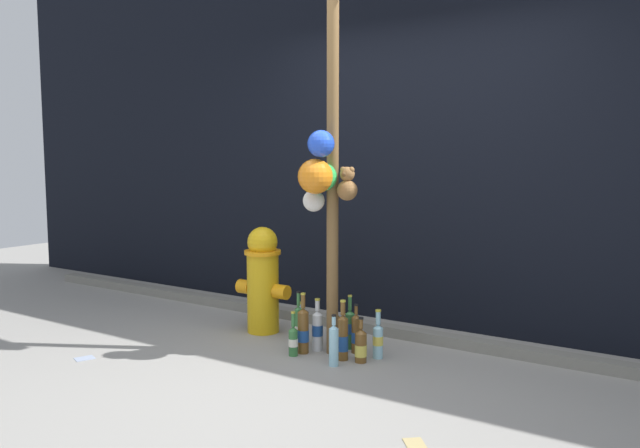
# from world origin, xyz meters

# --- Properties ---
(ground_plane) EXTENTS (14.00, 14.00, 0.00)m
(ground_plane) POSITION_xyz_m (0.00, 0.00, 0.00)
(ground_plane) COLOR gray
(building_wall) EXTENTS (10.00, 0.20, 3.54)m
(building_wall) POSITION_xyz_m (0.00, 1.66, 1.77)
(building_wall) COLOR black
(building_wall) RESTS_ON ground_plane
(curb_strip) EXTENTS (8.00, 0.12, 0.08)m
(curb_strip) POSITION_xyz_m (0.00, 1.14, 0.04)
(curb_strip) COLOR slate
(curb_strip) RESTS_ON ground_plane
(memorial_post) EXTENTS (0.44, 0.36, 2.86)m
(memorial_post) POSITION_xyz_m (-0.16, 0.46, 1.57)
(memorial_post) COLOR brown
(memorial_post) RESTS_ON ground_plane
(fire_hydrant) EXTENTS (0.48, 0.29, 0.84)m
(fire_hydrant) POSITION_xyz_m (-0.90, 0.69, 0.42)
(fire_hydrant) COLOR gold
(fire_hydrant) RESTS_ON ground_plane
(bottle_0) EXTENTS (0.07, 0.07, 0.31)m
(bottle_0) POSITION_xyz_m (-0.35, 0.32, 0.11)
(bottle_0) COLOR #337038
(bottle_0) RESTS_ON ground_plane
(bottle_1) EXTENTS (0.07, 0.07, 0.34)m
(bottle_1) POSITION_xyz_m (0.17, 0.60, 0.13)
(bottle_1) COLOR #93CCE0
(bottle_1) RESTS_ON ground_plane
(bottle_2) EXTENTS (0.07, 0.07, 0.33)m
(bottle_2) POSITION_xyz_m (-0.24, 0.70, 0.13)
(bottle_2) COLOR brown
(bottle_2) RESTS_ON ground_plane
(bottle_3) EXTENTS (0.06, 0.06, 0.35)m
(bottle_3) POSITION_xyz_m (-0.00, 0.30, 0.15)
(bottle_3) COLOR #93CCE0
(bottle_3) RESTS_ON ground_plane
(bottle_4) EXTENTS (0.08, 0.08, 0.43)m
(bottle_4) POSITION_xyz_m (-0.33, 0.41, 0.16)
(bottle_4) COLOR brown
(bottle_4) RESTS_ON ground_plane
(bottle_5) EXTENTS (0.06, 0.06, 0.32)m
(bottle_5) POSITION_xyz_m (-0.47, 0.59, 0.12)
(bottle_5) COLOR #B2DBEA
(bottle_5) RESTS_ON ground_plane
(bottle_6) EXTENTS (0.08, 0.08, 0.42)m
(bottle_6) POSITION_xyz_m (-0.01, 0.44, 0.16)
(bottle_6) COLOR brown
(bottle_6) RESTS_ON ground_plane
(bottle_7) EXTENTS (0.07, 0.07, 0.39)m
(bottle_7) POSITION_xyz_m (-0.10, 0.68, 0.15)
(bottle_7) COLOR #337038
(bottle_7) RESTS_ON ground_plane
(bottle_8) EXTENTS (0.07, 0.07, 0.35)m
(bottle_8) POSITION_xyz_m (-0.02, 0.62, 0.14)
(bottle_8) COLOR brown
(bottle_8) RESTS_ON ground_plane
(bottle_9) EXTENTS (0.08, 0.08, 0.38)m
(bottle_9) POSITION_xyz_m (-0.28, 0.52, 0.15)
(bottle_9) COLOR silver
(bottle_9) RESTS_ON ground_plane
(bottle_10) EXTENTS (0.06, 0.06, 0.42)m
(bottle_10) POSITION_xyz_m (-0.42, 0.49, 0.16)
(bottle_10) COLOR #337038
(bottle_10) RESTS_ON ground_plane
(bottle_11) EXTENTS (0.08, 0.08, 0.31)m
(bottle_11) POSITION_xyz_m (0.11, 0.46, 0.11)
(bottle_11) COLOR brown
(bottle_11) RESTS_ON ground_plane
(litter_0) EXTENTS (0.15, 0.15, 0.01)m
(litter_0) POSITION_xyz_m (0.94, -0.47, 0.00)
(litter_0) COLOR tan
(litter_0) RESTS_ON ground_plane
(litter_1) EXTENTS (0.14, 0.15, 0.01)m
(litter_1) POSITION_xyz_m (-1.52, -0.52, 0.00)
(litter_1) COLOR #8C99B2
(litter_1) RESTS_ON ground_plane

